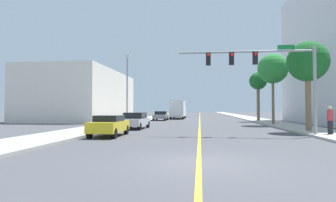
{
  "coord_description": "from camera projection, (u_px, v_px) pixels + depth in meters",
  "views": [
    {
      "loc": [
        0.04,
        -9.44,
        1.81
      ],
      "look_at": [
        -3.36,
        20.06,
        2.62
      ],
      "focal_mm": 29.69,
      "sensor_mm": 36.0,
      "label": 1
    }
  ],
  "objects": [
    {
      "name": "palm_mid",
      "position": [
        273.0,
        69.0,
        29.82
      ],
      "size": [
        3.2,
        3.2,
        7.56
      ],
      "color": "brown",
      "rests_on": "sidewalk_right"
    },
    {
      "name": "car_green",
      "position": [
        181.0,
        114.0,
        59.43
      ],
      "size": [
        1.9,
        4.49,
        1.39
      ],
      "rotation": [
        0.0,
        0.0,
        0.02
      ],
      "color": "#196638",
      "rests_on": "ground"
    },
    {
      "name": "building_left_near",
      "position": [
        83.0,
        96.0,
        43.23
      ],
      "size": [
        11.1,
        20.24,
        7.5
      ],
      "primitive_type": "cube",
      "color": "silver",
      "rests_on": "ground"
    },
    {
      "name": "sidewalk_right",
      "position": [
        250.0,
        118.0,
        50.02
      ],
      "size": [
        3.7,
        168.0,
        0.15
      ],
      "primitive_type": "cube",
      "color": "#B2ADA3",
      "rests_on": "ground"
    },
    {
      "name": "traffic_signal_mast",
      "position": [
        266.0,
        67.0,
        18.44
      ],
      "size": [
        8.98,
        0.36,
        5.87
      ],
      "color": "gray",
      "rests_on": "sidewalk_right"
    },
    {
      "name": "delivery_truck",
      "position": [
        178.0,
        109.0,
        49.37
      ],
      "size": [
        2.4,
        8.78,
        3.18
      ],
      "rotation": [
        0.0,
        0.0,
        0.0
      ],
      "color": "silver",
      "rests_on": "ground"
    },
    {
      "name": "lane_marking_center",
      "position": [
        200.0,
        118.0,
        51.04
      ],
      "size": [
        0.16,
        144.0,
        0.01
      ],
      "primitive_type": "cube",
      "color": "yellow",
      "rests_on": "ground"
    },
    {
      "name": "car_silver",
      "position": [
        135.0,
        120.0,
        24.9
      ],
      "size": [
        2.06,
        4.34,
        1.46
      ],
      "rotation": [
        0.0,
        0.0,
        3.1
      ],
      "color": "#BCBCC1",
      "rests_on": "ground"
    },
    {
      "name": "sidewalk_left",
      "position": [
        152.0,
        118.0,
        52.06
      ],
      "size": [
        3.7,
        168.0,
        0.15
      ],
      "primitive_type": "cube",
      "color": "#9E9B93",
      "rests_on": "ground"
    },
    {
      "name": "pedestrian",
      "position": [
        330.0,
        120.0,
        18.03
      ],
      "size": [
        0.38,
        0.38,
        1.8
      ],
      "rotation": [
        0.0,
        0.0,
        3.01
      ],
      "color": "black",
      "rests_on": "sidewalk_right"
    },
    {
      "name": "car_yellow",
      "position": [
        109.0,
        125.0,
        18.15
      ],
      "size": [
        1.82,
        4.07,
        1.38
      ],
      "rotation": [
        0.0,
        0.0,
        3.16
      ],
      "color": "gold",
      "rests_on": "ground"
    },
    {
      "name": "car_gray",
      "position": [
        161.0,
        116.0,
        42.12
      ],
      "size": [
        1.97,
        3.84,
        1.41
      ],
      "rotation": [
        0.0,
        0.0,
        3.12
      ],
      "color": "slate",
      "rests_on": "ground"
    },
    {
      "name": "street_lamp",
      "position": [
        127.0,
        86.0,
        29.29
      ],
      "size": [
        0.56,
        0.28,
        7.34
      ],
      "color": "gray",
      "rests_on": "sidewalk_left"
    },
    {
      "name": "palm_near",
      "position": [
        308.0,
        63.0,
        21.1
      ],
      "size": [
        3.05,
        3.05,
        6.78
      ],
      "color": "brown",
      "rests_on": "sidewalk_right"
    },
    {
      "name": "palm_far",
      "position": [
        258.0,
        82.0,
        38.42
      ],
      "size": [
        2.4,
        2.4,
        6.7
      ],
      "color": "brown",
      "rests_on": "sidewalk_right"
    },
    {
      "name": "ground",
      "position": [
        200.0,
        118.0,
        51.04
      ],
      "size": [
        192.0,
        192.0,
        0.0
      ],
      "primitive_type": "plane",
      "color": "#47474C"
    }
  ]
}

